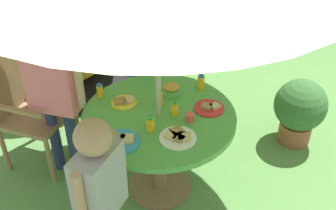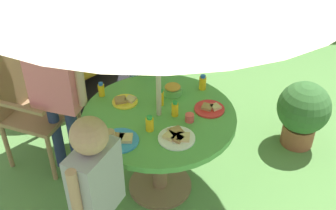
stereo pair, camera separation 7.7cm
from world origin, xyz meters
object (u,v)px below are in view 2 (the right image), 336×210
plate_far_right (177,137)px  juice_bottle_far_left (150,124)px  wooden_chair (27,99)px  child_in_grey_shirt (96,181)px  juice_bottle_mid_left (161,98)px  juice_bottle_mid_right (175,109)px  plate_back_edge (125,101)px  plate_near_left (210,108)px  snack_bowl (173,90)px  cup_near (190,118)px  garden_table (159,130)px  child_in_pink_shirt (54,75)px  juice_bottle_center_front (101,90)px  juice_bottle_center_back (203,83)px  plate_near_right (120,140)px  dome_tent (59,12)px  potted_plant (303,112)px  child_in_blue_shirt (138,52)px

plate_far_right → juice_bottle_far_left: (-0.18, 0.10, 0.04)m
wooden_chair → child_in_grey_shirt: size_ratio=0.87×
juice_bottle_mid_left → juice_bottle_mid_right: 0.16m
plate_back_edge → plate_near_left: 0.63m
snack_bowl → cup_near: bearing=-74.3°
garden_table → child_in_pink_shirt: (-0.76, 0.27, 0.33)m
plate_back_edge → cup_near: size_ratio=3.00×
child_in_pink_shirt → juice_bottle_center_front: size_ratio=12.73×
plate_back_edge → juice_bottle_center_front: 0.21m
wooden_chair → plate_back_edge: (0.82, -0.31, 0.16)m
juice_bottle_far_left → cup_near: juice_bottle_far_left is taller
snack_bowl → plate_far_right: size_ratio=0.58×
snack_bowl → cup_near: 0.36m
child_in_pink_shirt → plate_near_left: 1.17m
plate_far_right → juice_bottle_center_back: juice_bottle_center_back is taller
child_in_pink_shirt → juice_bottle_center_back: size_ratio=11.79×
child_in_pink_shirt → plate_far_right: child_in_pink_shirt is taller
plate_near_right → juice_bottle_center_back: 0.86m
dome_tent → juice_bottle_mid_right: bearing=-51.1°
child_in_grey_shirt → juice_bottle_center_front: (-0.04, 0.95, 0.00)m
potted_plant → juice_bottle_center_front: bearing=-172.5°
wooden_chair → snack_bowl: size_ratio=7.47×
juice_bottle_center_front → juice_bottle_mid_left: bearing=-17.9°
dome_tent → juice_bottle_center_front: bearing=-62.0°
dome_tent → juice_bottle_mid_left: (1.02, -1.75, 0.06)m
juice_bottle_far_left → child_in_grey_shirt: bearing=-121.7°
child_in_pink_shirt → dome_tent: bearing=118.3°
wooden_chair → child_in_blue_shirt: (0.92, 0.36, 0.22)m
plate_far_right → juice_bottle_mid_left: (-0.09, 0.39, 0.05)m
child_in_blue_shirt → plate_near_left: (0.52, -0.78, -0.06)m
juice_bottle_far_left → child_in_pink_shirt: bearing=147.2°
juice_bottle_mid_left → juice_bottle_mid_right: juice_bottle_mid_left is taller
garden_table → juice_bottle_far_left: (-0.07, -0.18, 0.20)m
dome_tent → plate_back_edge: bearing=-57.8°
plate_back_edge → child_in_blue_shirt: bearing=81.8°
snack_bowl → plate_far_right: bearing=-90.4°
wooden_chair → child_in_pink_shirt: size_ratio=0.74×
wooden_chair → dome_tent: (0.06, 1.40, 0.16)m
wooden_chair → plate_back_edge: size_ratio=5.60×
garden_table → plate_near_right: 0.42m
cup_near → plate_near_right: bearing=-157.7°
wooden_chair → juice_bottle_mid_left: bearing=-84.3°
juice_bottle_center_front → cup_near: (0.64, -0.35, -0.02)m
plate_far_right → cup_near: size_ratio=3.90×
snack_bowl → plate_far_right: 0.53m
child_in_blue_shirt → child_in_grey_shirt: bearing=-19.3°
dome_tent → plate_back_edge: dome_tent is taller
plate_far_right → snack_bowl: bearing=89.6°
wooden_chair → child_in_grey_shirt: 1.36m
juice_bottle_far_left → juice_bottle_center_front: bearing=129.5°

